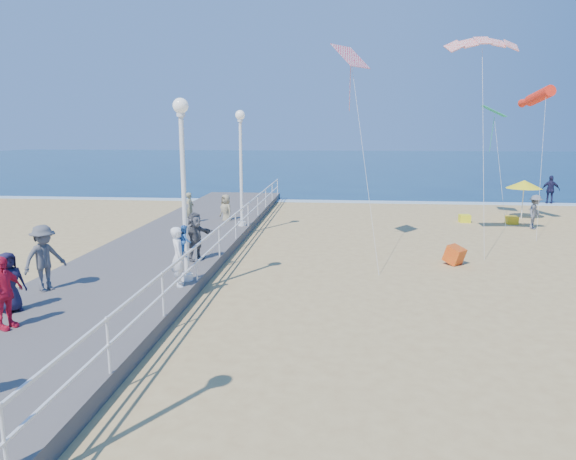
# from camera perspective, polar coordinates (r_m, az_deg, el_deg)

# --- Properties ---
(ground) EXTENTS (160.00, 160.00, 0.00)m
(ground) POSITION_cam_1_polar(r_m,az_deg,el_deg) (15.27, 8.73, -7.51)
(ground) COLOR tan
(ground) RESTS_ON ground
(ocean) EXTENTS (160.00, 90.00, 0.05)m
(ocean) POSITION_cam_1_polar(r_m,az_deg,el_deg) (79.61, 6.16, 7.49)
(ocean) COLOR #0C2D4A
(ocean) RESTS_ON ground
(surf_line) EXTENTS (160.00, 1.20, 0.04)m
(surf_line) POSITION_cam_1_polar(r_m,az_deg,el_deg) (35.30, 6.92, 3.14)
(surf_line) COLOR white
(surf_line) RESTS_ON ground
(boardwalk) EXTENTS (5.00, 44.00, 0.40)m
(boardwalk) POSITION_cam_1_polar(r_m,az_deg,el_deg) (16.54, -18.30, -5.77)
(boardwalk) COLOR #65605C
(boardwalk) RESTS_ON ground
(railing) EXTENTS (0.05, 42.00, 0.55)m
(railing) POSITION_cam_1_polar(r_m,az_deg,el_deg) (15.46, -10.18, -2.51)
(railing) COLOR white
(railing) RESTS_ON boardwalk
(lamp_post_mid) EXTENTS (0.44, 0.44, 5.32)m
(lamp_post_mid) POSITION_cam_1_polar(r_m,az_deg,el_deg) (15.17, -11.59, 6.41)
(lamp_post_mid) COLOR white
(lamp_post_mid) RESTS_ON boardwalk
(lamp_post_far) EXTENTS (0.44, 0.44, 5.32)m
(lamp_post_far) POSITION_cam_1_polar(r_m,az_deg,el_deg) (23.90, -5.27, 8.19)
(lamp_post_far) COLOR white
(lamp_post_far) RESTS_ON boardwalk
(woman_holding_toddler) EXTENTS (0.59, 0.73, 1.73)m
(woman_holding_toddler) POSITION_cam_1_polar(r_m,az_deg,el_deg) (15.01, -12.06, -2.92)
(woman_holding_toddler) COLOR white
(woman_holding_toddler) RESTS_ON boardwalk
(toddler_held) EXTENTS (0.47, 0.53, 0.91)m
(toddler_held) POSITION_cam_1_polar(r_m,az_deg,el_deg) (15.01, -11.41, -1.17)
(toddler_held) COLOR #326EBD
(toddler_held) RESTS_ON boardwalk
(spectator_2) EXTENTS (1.21, 1.39, 1.87)m
(spectator_2) POSITION_cam_1_polar(r_m,az_deg,el_deg) (15.78, -25.45, -2.84)
(spectator_2) COLOR #4F5054
(spectator_2) RESTS_ON boardwalk
(spectator_3) EXTENTS (0.69, 1.06, 1.68)m
(spectator_3) POSITION_cam_1_polar(r_m,az_deg,el_deg) (13.22, -29.11, -6.13)
(spectator_3) COLOR red
(spectator_3) RESTS_ON boardwalk
(spectator_4) EXTENTS (0.79, 0.88, 1.51)m
(spectator_4) POSITION_cam_1_polar(r_m,az_deg,el_deg) (14.40, -28.56, -5.11)
(spectator_4) COLOR #1A1835
(spectator_4) RESTS_ON boardwalk
(spectator_5) EXTENTS (1.19, 1.60, 1.68)m
(spectator_5) POSITION_cam_1_polar(r_m,az_deg,el_deg) (17.92, -10.26, -0.69)
(spectator_5) COLOR #505155
(spectator_5) RESTS_ON boardwalk
(spectator_6) EXTENTS (0.35, 0.54, 1.48)m
(spectator_6) POSITION_cam_1_polar(r_m,az_deg,el_deg) (25.28, -10.82, 2.45)
(spectator_6) COLOR gray
(spectator_6) RESTS_ON boardwalk
(beach_walker_a) EXTENTS (1.16, 1.27, 1.71)m
(beach_walker_a) POSITION_cam_1_polar(r_m,az_deg,el_deg) (28.10, 25.75, 1.81)
(beach_walker_a) COLOR slate
(beach_walker_a) RESTS_ON ground
(beach_walker_b) EXTENTS (1.18, 0.69, 1.90)m
(beach_walker_b) POSITION_cam_1_polar(r_m,az_deg,el_deg) (38.17, 27.15, 3.98)
(beach_walker_b) COLOR #1B1B3C
(beach_walker_b) RESTS_ON ground
(beach_walker_c) EXTENTS (0.97, 0.95, 1.69)m
(beach_walker_c) POSITION_cam_1_polar(r_m,az_deg,el_deg) (25.86, -6.90, 2.09)
(beach_walker_c) COLOR #998C69
(beach_walker_c) RESTS_ON ground
(box_kite) EXTENTS (0.89, 0.88, 0.74)m
(box_kite) POSITION_cam_1_polar(r_m,az_deg,el_deg) (19.64, 18.00, -2.84)
(box_kite) COLOR red
(box_kite) RESTS_ON ground
(beach_umbrella) EXTENTS (1.90, 1.90, 2.14)m
(beach_umbrella) POSITION_cam_1_polar(r_m,az_deg,el_deg) (31.03, 24.76, 4.63)
(beach_umbrella) COLOR white
(beach_umbrella) RESTS_ON ground
(beach_chair_left) EXTENTS (0.55, 0.55, 0.40)m
(beach_chair_left) POSITION_cam_1_polar(r_m,az_deg,el_deg) (28.95, 19.03, 1.23)
(beach_chair_left) COLOR #F8F51A
(beach_chair_left) RESTS_ON ground
(beach_chair_right) EXTENTS (0.55, 0.55, 0.40)m
(beach_chair_right) POSITION_cam_1_polar(r_m,az_deg,el_deg) (29.31, 23.59, 1.02)
(beach_chair_right) COLOR yellow
(beach_chair_right) RESTS_ON ground
(kite_parafoil) EXTENTS (2.82, 0.94, 0.65)m
(kite_parafoil) POSITION_cam_1_polar(r_m,az_deg,el_deg) (22.71, 20.83, 19.09)
(kite_parafoil) COLOR red
(kite_windsock) EXTENTS (1.08, 3.08, 1.17)m
(kite_windsock) POSITION_cam_1_polar(r_m,az_deg,el_deg) (28.45, 26.20, 13.23)
(kite_windsock) COLOR #FB2915
(kite_diamond_green) EXTENTS (1.43, 1.54, 0.62)m
(kite_diamond_green) POSITION_cam_1_polar(r_m,az_deg,el_deg) (30.14, 21.88, 12.16)
(kite_diamond_green) COLOR #25B078
(kite_diamond_redwhite) EXTENTS (1.56, 1.62, 0.89)m
(kite_diamond_redwhite) POSITION_cam_1_polar(r_m,az_deg,el_deg) (20.73, 6.98, 18.60)
(kite_diamond_redwhite) COLOR red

